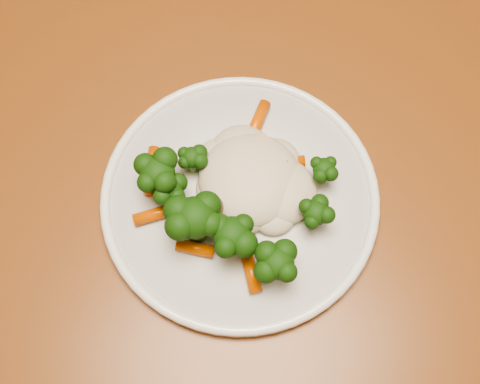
% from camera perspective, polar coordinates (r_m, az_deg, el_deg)
% --- Properties ---
extents(dining_table, '(1.15, 0.80, 0.75)m').
position_cam_1_polar(dining_table, '(0.72, -1.54, 1.11)').
color(dining_table, brown).
rests_on(dining_table, ground).
extents(plate, '(0.27, 0.27, 0.01)m').
position_cam_1_polar(plate, '(0.58, -0.00, -0.55)').
color(plate, white).
rests_on(plate, dining_table).
extents(meal, '(0.20, 0.18, 0.06)m').
position_cam_1_polar(meal, '(0.55, -0.80, -0.58)').
color(meal, beige).
rests_on(meal, plate).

